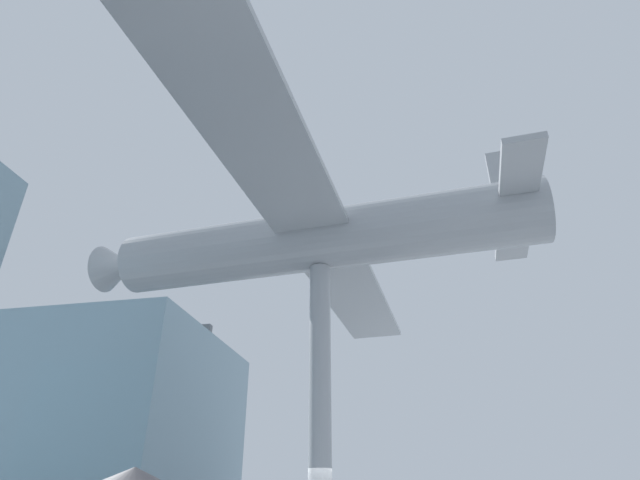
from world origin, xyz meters
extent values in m
cube|color=#7593A3|center=(9.41, 13.21, 4.60)|extent=(10.72, 12.23, 9.20)
cube|color=#51565B|center=(9.41, 13.21, 9.50)|extent=(0.36, 11.62, 0.60)
cylinder|color=#999EA3|center=(0.00, 0.00, 4.00)|extent=(0.60, 0.60, 8.00)
cylinder|color=#93999E|center=(0.00, 0.00, 8.94)|extent=(3.05, 13.24, 1.89)
cube|color=#93999E|center=(0.00, 0.00, 8.94)|extent=(20.12, 4.03, 0.18)
cube|color=#93999E|center=(-0.51, -5.75, 9.08)|extent=(6.46, 1.56, 0.18)
cube|color=#93999E|center=(-0.51, -5.75, 10.11)|extent=(0.28, 1.11, 1.97)
cone|color=#93999E|center=(0.64, 7.16, 8.94)|extent=(1.71, 1.39, 1.61)
sphere|color=black|center=(0.71, 7.96, 8.94)|extent=(0.44, 0.44, 0.44)
cone|color=#2D2D33|center=(-6.63, 1.24, 1.98)|extent=(1.23, 1.23, 0.27)
camera|label=1|loc=(-13.32, -2.56, 1.63)|focal=28.00mm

